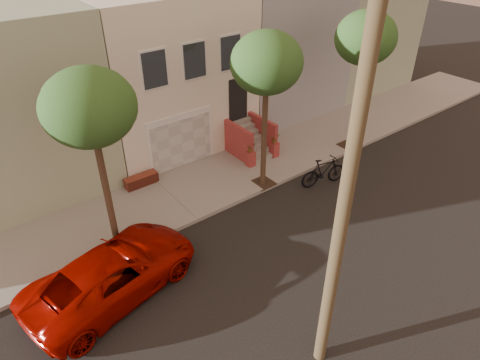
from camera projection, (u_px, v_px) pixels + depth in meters
ground at (312, 245)px, 14.94m from camera, size 90.00×90.00×0.00m
sidewalk at (223, 178)px, 18.45m from camera, size 40.00×3.70×0.15m
house_row at (151, 63)px, 20.38m from camera, size 33.10×11.70×7.00m
tree_left at (90, 109)px, 11.86m from camera, size 2.70×2.57×6.30m
tree_mid at (267, 64)px, 15.17m from camera, size 2.70×2.57×6.30m
tree_right at (366, 39)px, 17.98m from camera, size 2.70×2.57×6.30m
pickup_truck at (113, 273)px, 12.77m from camera, size 5.83×3.63×1.51m
motorcycle at (324, 172)px, 17.81m from camera, size 2.19×1.09×1.27m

